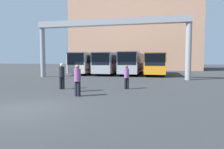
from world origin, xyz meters
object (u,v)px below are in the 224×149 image
Objects in this scene: bus_slot_1 at (111,62)px; bus_slot_2 at (133,62)px; bus_slot_0 at (89,62)px; pedestrian_near_left at (127,76)px; pedestrian_mid_right at (62,76)px; bus_slot_3 at (155,63)px; pedestrian_mid_left at (77,80)px; pedestrian_far_center at (78,78)px.

bus_slot_1 is 3.38m from bus_slot_2.
bus_slot_0 is 6.46× the size of pedestrian_near_left.
pedestrian_mid_right is (0.37, -17.12, -0.81)m from bus_slot_1.
bus_slot_3 is at bearing 60.48° from pedestrian_near_left.
bus_slot_1 reaches higher than pedestrian_mid_left.
bus_slot_2 is 7.12× the size of pedestrian_far_center.
pedestrian_mid_left is at bearing 104.08° from pedestrian_mid_right.
pedestrian_near_left is 4.66m from pedestrian_mid_right.
bus_slot_3 is at bearing -139.40° from pedestrian_mid_right.
bus_slot_2 is 3.51m from bus_slot_3.
bus_slot_3 reaches higher than pedestrian_near_left.
bus_slot_1 is 0.96× the size of bus_slot_2.
pedestrian_mid_right is at bearing -111.27° from bus_slot_3.
pedestrian_near_left is (4.91, -16.04, -0.89)m from bus_slot_1.
pedestrian_far_center is 0.94× the size of pedestrian_mid_right.
bus_slot_1 is 7.01× the size of pedestrian_near_left.
bus_slot_3 is 15.44m from pedestrian_near_left.
pedestrian_mid_left is at bearing -92.23° from bus_slot_2.
pedestrian_far_center is (1.94, -17.90, -0.87)m from bus_slot_1.
bus_slot_3 is (3.37, -0.96, -0.11)m from bus_slot_2.
pedestrian_mid_left is at bearing -145.70° from pedestrian_near_left.
bus_slot_0 is 20.05m from pedestrian_mid_left.
bus_slot_2 is 19.84m from pedestrian_mid_left.
bus_slot_0 reaches higher than pedestrian_near_left.
pedestrian_mid_left is (-4.15, -18.84, -0.76)m from bus_slot_3.
bus_slot_2 is 16.36m from pedestrian_near_left.
bus_slot_2 is at bearing 72.73° from pedestrian_near_left.
pedestrian_near_left is (2.30, 3.54, -0.06)m from pedestrian_mid_left.
bus_slot_3 is at bearing -89.47° from pedestrian_mid_left.
bus_slot_2 is at bearing -79.29° from pedestrian_mid_left.
bus_slot_2 is 6.72× the size of pedestrian_mid_right.
bus_slot_2 reaches higher than bus_slot_3.
bus_slot_0 is at bearing 170.00° from pedestrian_far_center.
bus_slot_3 is (10.12, -0.27, -0.07)m from bus_slot_0.
bus_slot_1 is 18.03m from pedestrian_far_center.
bus_slot_1 reaches higher than pedestrian_mid_right.
bus_slot_3 is (6.75, -0.74, -0.07)m from bus_slot_1.
bus_slot_2 is at bearing 3.72° from bus_slot_1.
bus_slot_3 is at bearing -15.84° from bus_slot_2.
bus_slot_2 reaches higher than pedestrian_far_center.
bus_slot_0 is 3.41m from bus_slot_1.
bus_slot_2 reaches higher than pedestrian_mid_right.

